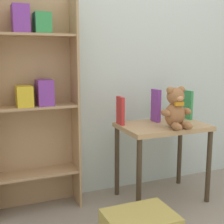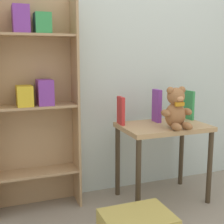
{
  "view_description": "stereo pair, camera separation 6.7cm",
  "coord_description": "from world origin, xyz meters",
  "px_view_note": "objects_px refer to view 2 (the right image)",
  "views": [
    {
      "loc": [
        -1.23,
        -1.17,
        1.18
      ],
      "look_at": [
        -0.34,
        0.98,
        0.75
      ],
      "focal_mm": 50.0,
      "sensor_mm": 36.0,
      "label": 1
    },
    {
      "loc": [
        -1.17,
        -1.2,
        1.18
      ],
      "look_at": [
        -0.34,
        0.98,
        0.75
      ],
      "focal_mm": 50.0,
      "sensor_mm": 36.0,
      "label": 2
    }
  ],
  "objects_px": {
    "teddy_bear": "(176,109)",
    "book_standing_purple": "(157,106)",
    "book_standing_green": "(188,105)",
    "bookshelf_side": "(34,95)",
    "book_standing_red": "(121,111)",
    "display_table": "(163,136)"
  },
  "relations": [
    {
      "from": "display_table",
      "to": "bookshelf_side",
      "type": "bearing_deg",
      "value": 166.17
    },
    {
      "from": "book_standing_green",
      "to": "bookshelf_side",
      "type": "bearing_deg",
      "value": 173.24
    },
    {
      "from": "teddy_bear",
      "to": "book_standing_purple",
      "type": "bearing_deg",
      "value": 96.55
    },
    {
      "from": "bookshelf_side",
      "to": "book_standing_purple",
      "type": "height_order",
      "value": "bookshelf_side"
    },
    {
      "from": "display_table",
      "to": "book_standing_purple",
      "type": "bearing_deg",
      "value": 90.0
    },
    {
      "from": "book_standing_red",
      "to": "bookshelf_side",
      "type": "bearing_deg",
      "value": 173.56
    },
    {
      "from": "bookshelf_side",
      "to": "book_standing_green",
      "type": "relative_size",
      "value": 6.49
    },
    {
      "from": "book_standing_red",
      "to": "book_standing_purple",
      "type": "bearing_deg",
      "value": -0.98
    },
    {
      "from": "book_standing_green",
      "to": "display_table",
      "type": "bearing_deg",
      "value": -160.23
    },
    {
      "from": "book_standing_purple",
      "to": "book_standing_green",
      "type": "distance_m",
      "value": 0.31
    },
    {
      "from": "bookshelf_side",
      "to": "book_standing_green",
      "type": "xyz_separation_m",
      "value": [
        1.29,
        -0.12,
        -0.13
      ]
    },
    {
      "from": "bookshelf_side",
      "to": "display_table",
      "type": "xyz_separation_m",
      "value": [
        0.97,
        -0.24,
        -0.35
      ]
    },
    {
      "from": "display_table",
      "to": "book_standing_purple",
      "type": "height_order",
      "value": "book_standing_purple"
    },
    {
      "from": "book_standing_green",
      "to": "book_standing_red",
      "type": "bearing_deg",
      "value": 177.22
    },
    {
      "from": "bookshelf_side",
      "to": "book_standing_purple",
      "type": "distance_m",
      "value": 0.99
    },
    {
      "from": "bookshelf_side",
      "to": "book_standing_green",
      "type": "bearing_deg",
      "value": -5.19
    },
    {
      "from": "teddy_bear",
      "to": "book_standing_green",
      "type": "distance_m",
      "value": 0.38
    },
    {
      "from": "book_standing_red",
      "to": "book_standing_green",
      "type": "relative_size",
      "value": 0.9
    },
    {
      "from": "bookshelf_side",
      "to": "book_standing_red",
      "type": "xyz_separation_m",
      "value": [
        0.66,
        -0.1,
        -0.15
      ]
    },
    {
      "from": "teddy_bear",
      "to": "book_standing_purple",
      "type": "xyz_separation_m",
      "value": [
        -0.03,
        0.25,
        -0.01
      ]
    },
    {
      "from": "display_table",
      "to": "teddy_bear",
      "type": "bearing_deg",
      "value": -77.81
    },
    {
      "from": "book_standing_red",
      "to": "book_standing_purple",
      "type": "distance_m",
      "value": 0.31
    }
  ]
}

